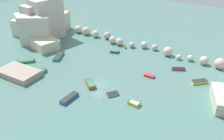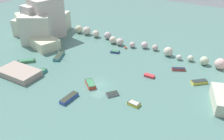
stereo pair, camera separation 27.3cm
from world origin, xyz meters
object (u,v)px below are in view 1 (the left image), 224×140
Objects in this scene: moored_boat_11 at (199,82)px; moored_boat_4 at (90,84)px; moored_boat_1 at (59,56)px; stone_dock at (19,73)px; moored_boat_10 at (112,94)px; moored_boat_7 at (115,52)px; moored_boat_8 at (134,103)px; channel_buoy at (125,48)px; moored_boat_2 at (41,73)px; moored_boat_6 at (178,69)px; moored_boat_0 at (149,76)px; moored_boat_5 at (26,61)px; moored_boat_3 at (69,98)px.

moored_boat_4 is at bearing 170.21° from moored_boat_11.
moored_boat_1 is 34.82m from moored_boat_11.
moored_boat_10 is (21.87, 5.07, -0.40)m from stone_dock.
moored_boat_7 is 1.14× the size of moored_boat_8.
channel_buoy is at bearing -123.28° from moored_boat_7.
moored_boat_1 is 1.46× the size of moored_boat_2.
moored_boat_6 is (13.24, 16.65, -0.11)m from moored_boat_4.
channel_buoy reaches higher than moored_boat_11.
moored_boat_1 is (-23.90, -4.03, 0.07)m from moored_boat_0.
moored_boat_0 is 30.67m from moored_boat_5.
moored_boat_2 reaches higher than moored_boat_5.
moored_boat_8 is (15.48, -17.55, 0.04)m from moored_boat_7.
moored_boat_6 is at bearing 106.15° from moored_boat_11.
moored_boat_2 is at bearing 6.62° from moored_boat_8.
moored_boat_1 is at bearing 147.12° from moored_boat_11.
moored_boat_10 is (18.30, 1.97, -0.08)m from moored_boat_2.
moored_boat_8 is 0.70× the size of moored_boat_11.
moored_boat_10 is (5.83, -0.48, -0.10)m from moored_boat_4.
moored_boat_10 is at bearing -1.55° from moored_boat_8.
stone_dock reaches higher than moored_boat_7.
moored_boat_0 is 7.90m from moored_boat_6.
moored_boat_4 is 1.15× the size of moored_boat_11.
moored_boat_1 reaches higher than stone_dock.
moored_boat_3 is 23.34m from moored_boat_7.
moored_boat_5 is 1.22× the size of moored_boat_11.
stone_dock is at bearing -123.29° from moored_boat_4.
moored_boat_0 is 0.72× the size of moored_boat_6.
moored_boat_5 is 41.35m from moored_boat_11.
moored_boat_7 is (11.50, 22.23, -0.43)m from stone_dock.
stone_dock reaches higher than moored_boat_6.
moored_boat_11 reaches higher than moored_boat_7.
moored_boat_1 is 2.22× the size of moored_boat_8.
moored_boat_6 is at bearing -94.76° from moored_boat_8.
moored_boat_2 is at bearing -61.83° from moored_boat_5.
moored_boat_2 is (-9.07, -22.91, 0.02)m from channel_buoy.
moored_boat_3 is 1.27× the size of moored_boat_11.
stone_dock is 2.31× the size of moored_boat_5.
channel_buoy is at bearing 117.51° from moored_boat_11.
moored_boat_1 reaches higher than moored_boat_5.
moored_boat_4 is 17.30m from moored_boat_7.
moored_boat_0 is at bearing 86.32° from moored_boat_4.
moored_boat_1 reaches higher than moored_boat_8.
moored_boat_4 is (16.04, 5.55, -0.31)m from stone_dock.
moored_boat_0 is 0.65× the size of moored_boat_2.
channel_buoy is 18.52m from moored_boat_1.
moored_boat_4 reaches higher than moored_boat_7.
moored_boat_2 is 18.40m from moored_boat_10.
moored_boat_1 is 8.87m from moored_boat_2.
moored_boat_1 is 19.19m from moored_boat_3.
moored_boat_7 is (-17.79, 0.04, -0.02)m from moored_boat_6.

